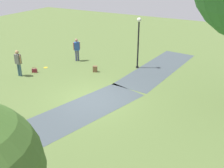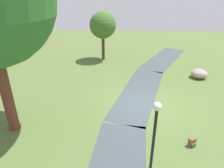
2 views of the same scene
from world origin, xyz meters
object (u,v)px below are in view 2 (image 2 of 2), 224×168
object	(u,v)px
spare_backpack_on_lawn	(192,142)
parked_hatchback_blue	(3,48)
young_tree_near_path	(103,25)
lawn_boulder	(199,74)
delivery_van	(24,32)
backpack_by_boulder	(204,73)
lamp_post	(154,137)

from	to	relation	value
spare_backpack_on_lawn	parked_hatchback_blue	bearing A→B (deg)	51.28
young_tree_near_path	lawn_boulder	xyz separation A→B (m)	(-4.12, -7.99, -2.94)
delivery_van	lawn_boulder	bearing A→B (deg)	-119.10
lawn_boulder	backpack_by_boulder	bearing A→B (deg)	-44.49
parked_hatchback_blue	young_tree_near_path	bearing A→B (deg)	-93.62
young_tree_near_path	parked_hatchback_blue	distance (m)	10.84
young_tree_near_path	lamp_post	xyz separation A→B (m)	(-13.97, -3.11, -1.20)
backpack_by_boulder	spare_backpack_on_lawn	distance (m)	9.15
lawn_boulder	parked_hatchback_blue	size ratio (longest dim) A/B	0.34
lamp_post	parked_hatchback_blue	xyz separation A→B (m)	(14.63, 13.64, -1.28)
backpack_by_boulder	parked_hatchback_blue	world-z (taller)	parked_hatchback_blue
lawn_boulder	delivery_van	distance (m)	21.72
delivery_van	parked_hatchback_blue	bearing A→B (deg)	-175.67
parked_hatchback_blue	lamp_post	bearing A→B (deg)	-137.01
lawn_boulder	delivery_van	world-z (taller)	delivery_van
backpack_by_boulder	young_tree_near_path	bearing A→B (deg)	68.11
lamp_post	delivery_van	world-z (taller)	lamp_post
lamp_post	backpack_by_boulder	distance (m)	12.01
lawn_boulder	spare_backpack_on_lawn	distance (m)	8.31
backpack_by_boulder	spare_backpack_on_lawn	bearing A→B (deg)	158.04
young_tree_near_path	parked_hatchback_blue	xyz separation A→B (m)	(0.67, 10.53, -2.48)
lawn_boulder	delivery_van	bearing A→B (deg)	60.90
young_tree_near_path	spare_backpack_on_lawn	size ratio (longest dim) A/B	11.38
young_tree_near_path	parked_hatchback_blue	world-z (taller)	young_tree_near_path
spare_backpack_on_lawn	delivery_van	size ratio (longest dim) A/B	0.07
young_tree_near_path	delivery_van	xyz separation A→B (m)	(6.44, 10.97, -2.02)
lawn_boulder	spare_backpack_on_lawn	size ratio (longest dim) A/B	3.88
spare_backpack_on_lawn	parked_hatchback_blue	xyz separation A→B (m)	(12.62, 15.74, 0.62)
young_tree_near_path	lawn_boulder	distance (m)	9.46
young_tree_near_path	parked_hatchback_blue	bearing A→B (deg)	86.38
lamp_post	lawn_boulder	xyz separation A→B (m)	(9.85, -4.88, -1.74)
young_tree_near_path	lawn_boulder	bearing A→B (deg)	-117.26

